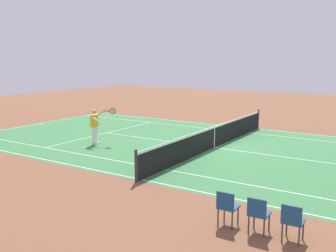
% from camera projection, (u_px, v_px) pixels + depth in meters
% --- Properties ---
extents(ground_plane, '(60.00, 60.00, 0.00)m').
position_uv_depth(ground_plane, '(214.00, 148.00, 17.22)').
color(ground_plane, brown).
extents(court_slab, '(24.20, 11.40, 0.00)m').
position_uv_depth(court_slab, '(214.00, 147.00, 17.22)').
color(court_slab, '#387A42').
rests_on(court_slab, ground_plane).
extents(court_line_markings, '(23.85, 11.05, 0.01)m').
position_uv_depth(court_line_markings, '(214.00, 147.00, 17.22)').
color(court_line_markings, white).
rests_on(court_line_markings, ground_plane).
extents(tennis_net, '(0.10, 11.70, 1.08)m').
position_uv_depth(tennis_net, '(214.00, 137.00, 17.14)').
color(tennis_net, '#2D2D33').
rests_on(tennis_net, ground_plane).
extents(tennis_player_near, '(0.97, 0.88, 1.70)m').
position_uv_depth(tennis_player_near, '(95.00, 125.00, 17.78)').
color(tennis_player_near, white).
rests_on(tennis_player_near, ground_plane).
extents(tennis_ball, '(0.07, 0.07, 0.07)m').
position_uv_depth(tennis_ball, '(226.00, 140.00, 18.75)').
color(tennis_ball, '#CCE01E').
rests_on(tennis_ball, ground_plane).
extents(spectator_chair_0, '(0.44, 0.44, 0.88)m').
position_uv_depth(spectator_chair_0, '(292.00, 220.00, 8.24)').
color(spectator_chair_0, '#38383D').
rests_on(spectator_chair_0, ground_plane).
extents(spectator_chair_1, '(0.44, 0.44, 0.88)m').
position_uv_depth(spectator_chair_1, '(258.00, 213.00, 8.64)').
color(spectator_chair_1, '#38383D').
rests_on(spectator_chair_1, ground_plane).
extents(spectator_chair_2, '(0.44, 0.44, 0.88)m').
position_uv_depth(spectator_chair_2, '(227.00, 206.00, 9.04)').
color(spectator_chair_2, '#38383D').
rests_on(spectator_chair_2, ground_plane).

